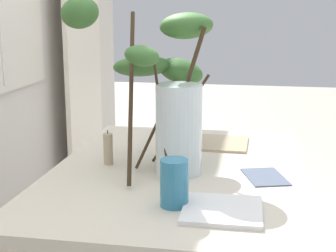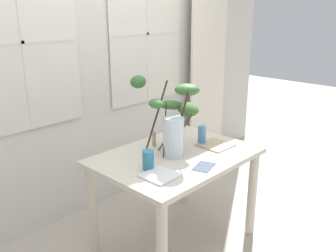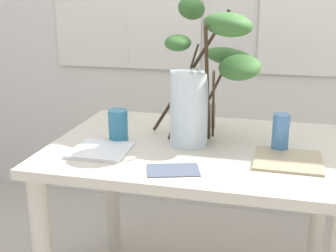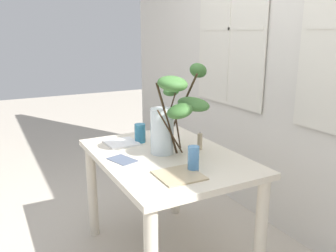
{
  "view_description": "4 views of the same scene",
  "coord_description": "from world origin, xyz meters",
  "views": [
    {
      "loc": [
        -1.62,
        -0.26,
        1.29
      ],
      "look_at": [
        -0.09,
        0.02,
        0.93
      ],
      "focal_mm": 54.57,
      "sensor_mm": 36.0,
      "label": 1
    },
    {
      "loc": [
        -1.87,
        -1.69,
        1.79
      ],
      "look_at": [
        -0.09,
        -0.01,
        1.0
      ],
      "focal_mm": 39.38,
      "sensor_mm": 36.0,
      "label": 2
    },
    {
      "loc": [
        0.29,
        -1.67,
        1.34
      ],
      "look_at": [
        -0.12,
        -0.04,
        0.84
      ],
      "focal_mm": 47.83,
      "sensor_mm": 36.0,
      "label": 3
    },
    {
      "loc": [
        1.89,
        -0.99,
        1.51
      ],
      "look_at": [
        0.0,
        0.01,
        0.95
      ],
      "focal_mm": 37.43,
      "sensor_mm": 36.0,
      "label": 4
    }
  ],
  "objects": [
    {
      "name": "curtain_sheer_side",
      "position": [
        1.47,
        0.84,
        1.18
      ],
      "size": [
        0.6,
        0.03,
        2.37
      ],
      "primitive_type": "cube",
      "color": "silver",
      "rests_on": "ground"
    },
    {
      "name": "dining_table",
      "position": [
        0.0,
        0.0,
        0.63
      ],
      "size": [
        1.16,
        0.84,
        0.76
      ],
      "color": "beige",
      "rests_on": "ground"
    },
    {
      "name": "vase_with_branches",
      "position": [
        0.02,
        0.04,
        1.03
      ],
      "size": [
        0.46,
        0.47,
        0.59
      ],
      "color": "silver",
      "rests_on": "dining_table"
    },
    {
      "name": "drinking_glass_blue_left",
      "position": [
        -0.32,
        -0.04,
        0.82
      ],
      "size": [
        0.08,
        0.08,
        0.13
      ],
      "primitive_type": "cylinder",
      "color": "teal",
      "rests_on": "dining_table"
    },
    {
      "name": "drinking_glass_blue_right",
      "position": [
        0.31,
        0.01,
        0.83
      ],
      "size": [
        0.06,
        0.06,
        0.14
      ],
      "primitive_type": "cylinder",
      "color": "#4C84BC",
      "rests_on": "dining_table"
    },
    {
      "name": "plate_square_left",
      "position": [
        -0.35,
        -0.18,
        0.76
      ],
      "size": [
        0.21,
        0.21,
        0.01
      ],
      "primitive_type": "cube",
      "rotation": [
        0.0,
        0.0,
        0.02
      ],
      "color": "white",
      "rests_on": "dining_table"
    },
    {
      "name": "plate_square_right",
      "position": [
        0.35,
        -0.1,
        0.76
      ],
      "size": [
        0.24,
        0.24,
        0.01
      ],
      "primitive_type": "cube",
      "rotation": [
        0.0,
        0.0,
        -0.02
      ],
      "color": "tan",
      "rests_on": "dining_table"
    },
    {
      "name": "napkin_folded",
      "position": [
        -0.04,
        -0.29,
        0.76
      ],
      "size": [
        0.2,
        0.16,
        0.0
      ],
      "primitive_type": "cube",
      "rotation": [
        0.0,
        0.0,
        0.3
      ],
      "color": "#4C566B",
      "rests_on": "dining_table"
    },
    {
      "name": "pillar_candle",
      "position": [
        0.01,
        0.25,
        0.81
      ],
      "size": [
        0.03,
        0.03,
        0.12
      ],
      "color": "tan",
      "rests_on": "dining_table"
    }
  ]
}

